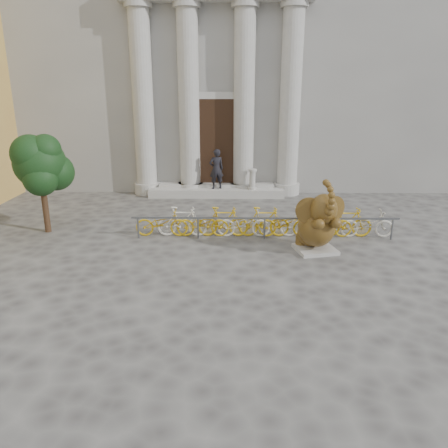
{
  "coord_description": "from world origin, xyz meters",
  "views": [
    {
      "loc": [
        0.65,
        -9.83,
        4.72
      ],
      "look_at": [
        0.46,
        1.64,
        1.1
      ],
      "focal_mm": 35.0,
      "sensor_mm": 36.0,
      "label": 1
    }
  ],
  "objects_px": {
    "elephant_statue": "(317,225)",
    "bike_rack": "(264,222)",
    "tree": "(41,165)",
    "pedestrian": "(216,169)"
  },
  "relations": [
    {
      "from": "elephant_statue",
      "to": "tree",
      "type": "height_order",
      "value": "tree"
    },
    {
      "from": "elephant_statue",
      "to": "tree",
      "type": "bearing_deg",
      "value": 155.99
    },
    {
      "from": "bike_rack",
      "to": "elephant_statue",
      "type": "bearing_deg",
      "value": -43.01
    },
    {
      "from": "tree",
      "to": "pedestrian",
      "type": "relative_size",
      "value": 1.87
    },
    {
      "from": "bike_rack",
      "to": "pedestrian",
      "type": "height_order",
      "value": "pedestrian"
    },
    {
      "from": "bike_rack",
      "to": "tree",
      "type": "height_order",
      "value": "tree"
    },
    {
      "from": "bike_rack",
      "to": "pedestrian",
      "type": "xyz_separation_m",
      "value": [
        -1.73,
        5.46,
        0.74
      ]
    },
    {
      "from": "pedestrian",
      "to": "elephant_statue",
      "type": "bearing_deg",
      "value": 98.05
    },
    {
      "from": "bike_rack",
      "to": "tree",
      "type": "distance_m",
      "value": 7.5
    },
    {
      "from": "elephant_statue",
      "to": "bike_rack",
      "type": "bearing_deg",
      "value": 124.18
    }
  ]
}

